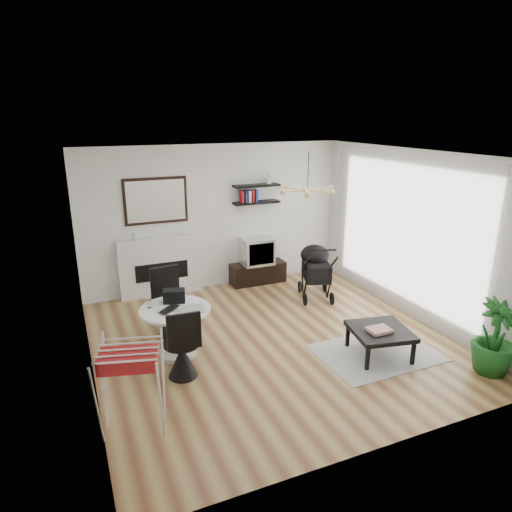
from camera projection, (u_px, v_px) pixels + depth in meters
name	position (u px, v px, depth m)	size (l,w,h in m)	color
floor	(271.00, 340.00, 6.76)	(5.00, 5.00, 0.00)	brown
ceiling	(273.00, 155.00, 5.96)	(5.00, 5.00, 0.00)	white
wall_back	(216.00, 217.00, 8.55)	(5.00, 5.00, 0.00)	white
wall_left	(82.00, 278.00, 5.42)	(5.00, 5.00, 0.00)	white
wall_right	(413.00, 235.00, 7.30)	(5.00, 5.00, 0.00)	white
sheer_curtain	(400.00, 233.00, 7.44)	(0.04, 3.60, 2.60)	white
fireplace	(160.00, 259.00, 8.27)	(1.50, 0.17, 2.16)	white
shelf_lower	(256.00, 202.00, 8.66)	(0.90, 0.25, 0.04)	black
shelf_upper	(256.00, 186.00, 8.56)	(0.90, 0.25, 0.04)	black
pendant_lamp	(308.00, 190.00, 6.65)	(0.90, 0.90, 0.10)	tan
tv_console	(258.00, 273.00, 9.01)	(1.09, 0.38, 0.41)	black
crt_tv	(256.00, 251.00, 8.86)	(0.60, 0.52, 0.52)	silver
dining_table	(176.00, 324.00, 6.22)	(0.96, 0.96, 0.70)	white
laptop	(172.00, 310.00, 6.06)	(0.34, 0.22, 0.03)	black
black_bag	(174.00, 296.00, 6.34)	(0.30, 0.18, 0.18)	black
newspaper	(191.00, 309.00, 6.11)	(0.37, 0.30, 0.01)	beige
drinking_glass	(149.00, 304.00, 6.16)	(0.07, 0.07, 0.11)	white
chair_far	(171.00, 314.00, 6.87)	(0.49, 0.51, 1.02)	black
chair_near	(183.00, 356.00, 5.74)	(0.46, 0.46, 0.96)	black
drying_rack	(132.00, 388.00, 4.69)	(0.79, 0.76, 0.98)	white
stroller	(316.00, 273.00, 8.25)	(0.78, 0.96, 1.06)	black
rug	(377.00, 353.00, 6.40)	(1.63, 1.18, 0.01)	#AFAFAF
coffee_table	(380.00, 332.00, 6.23)	(0.90, 0.90, 0.39)	black
magazines	(379.00, 330.00, 6.15)	(0.30, 0.24, 0.04)	red
potted_plant	(495.00, 337.00, 5.80)	(0.55, 0.55, 0.98)	#1A5D1E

